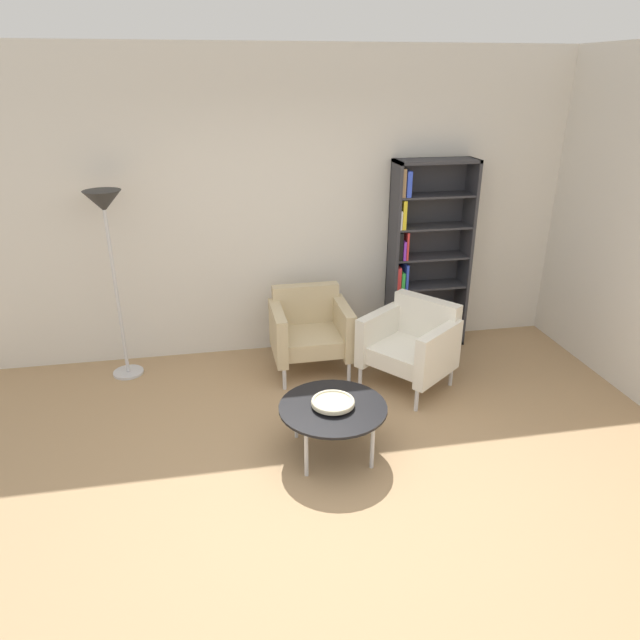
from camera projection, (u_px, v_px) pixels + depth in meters
The scene contains 8 objects.
ground_plane at pixel (340, 497), 3.90m from camera, with size 8.32×8.32×0.00m, color tan.
plaster_back_panel at pixel (287, 208), 5.55m from camera, with size 6.40×0.12×2.90m, color silver.
bookshelf_tall at pixel (422, 257), 5.80m from camera, with size 0.80×0.30×1.90m.
coffee_table_low at pixel (333, 410), 4.22m from camera, with size 0.80×0.80×0.40m.
decorative_bowl at pixel (333, 402), 4.20m from camera, with size 0.32×0.32×0.05m.
armchair_corner_red at pixel (310, 329), 5.45m from camera, with size 0.73×0.67×0.78m.
armchair_by_bookshelf at pixel (412, 343), 5.17m from camera, with size 0.94×0.95×0.78m.
floor_lamp_torchiere at pixel (106, 225), 4.94m from camera, with size 0.32×0.32×1.74m.
Camera 1 is at (-0.71, -3.03, 2.64)m, focal length 32.31 mm.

